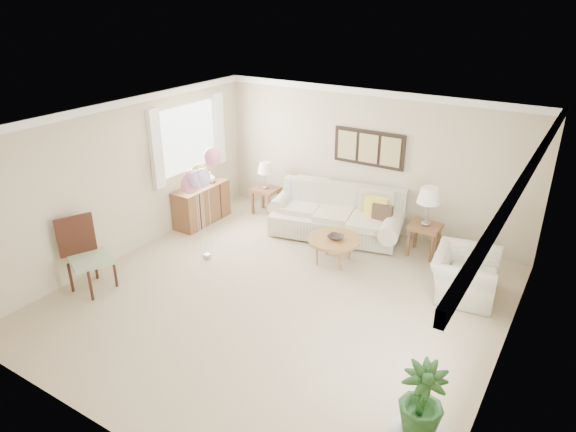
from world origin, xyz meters
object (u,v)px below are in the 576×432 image
Objects in this scene: accent_chair at (86,253)px; balloon_cluster at (199,176)px; coffee_table at (334,240)px; armchair at (465,275)px; sofa at (337,217)px.

accent_chair is 0.59× the size of balloon_cluster.
balloon_cluster is (-1.88, -1.06, 1.08)m from coffee_table.
armchair reaches higher than coffee_table.
coffee_table is at bearing -65.28° from sofa.
balloon_cluster is at bearing -125.86° from sofa.
armchair is (2.08, 0.13, -0.07)m from coffee_table.
accent_chair is (-2.33, -3.61, 0.23)m from sofa.
balloon_cluster reaches higher than armchair.
balloon_cluster is (0.88, 1.60, 0.89)m from accent_chair.
coffee_table is at bearing 43.94° from accent_chair.
sofa is 2.63× the size of armchair.
accent_chair is at bearing 113.08° from armchair.
armchair is 5.60m from accent_chair.
armchair is 0.89× the size of accent_chair.
coffee_table is 0.85× the size of armchair.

